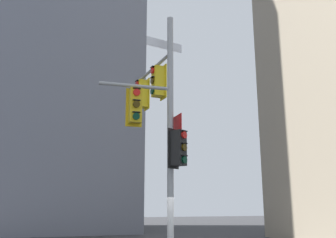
{
  "coord_description": "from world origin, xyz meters",
  "views": [
    {
      "loc": [
        -3.49,
        -9.96,
        2.3
      ],
      "look_at": [
        -0.14,
        -0.19,
        4.69
      ],
      "focal_mm": 39.68,
      "sensor_mm": 36.0,
      "label": 1
    }
  ],
  "objects": [
    {
      "name": "building_mid_block",
      "position": [
        -2.78,
        26.93,
        20.83
      ],
      "size": [
        14.8,
        14.8,
        41.66
      ],
      "primitive_type": "cube",
      "color": "slate",
      "rests_on": "ground"
    },
    {
      "name": "signal_pole_assembly",
      "position": [
        -0.21,
        0.54,
        4.89
      ],
      "size": [
        2.66,
        3.24,
        7.97
      ],
      "color": "#9EA0A3",
      "rests_on": "ground"
    }
  ]
}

